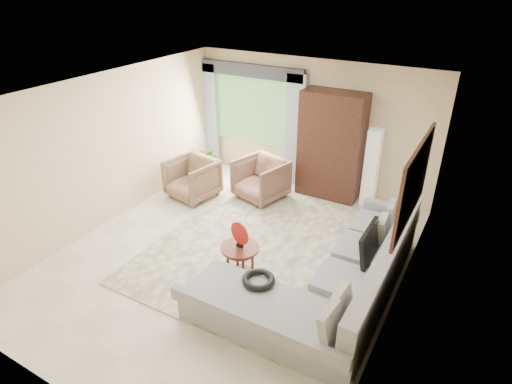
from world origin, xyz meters
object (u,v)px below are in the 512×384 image
Objects in this scene: coffee_table at (240,262)px; armchair_right at (261,179)px; armoire at (331,146)px; floor_lamp at (371,168)px; tv_screen at (370,243)px; sectional_sofa at (335,284)px; armchair_left at (192,179)px; potted_plant at (208,160)px.

armchair_right is (-0.98, 2.35, 0.11)m from coffee_table.
armoire is 0.86m from floor_lamp.
armoire is at bearing 122.35° from tv_screen.
tv_screen is 2.53m from floor_lamp.
sectional_sofa is 3.24m from armoire.
armoire is (0.13, 3.13, 0.76)m from coffee_table.
armchair_left is at bearing 141.69° from coffee_table.
sectional_sofa is at bearing -81.67° from floor_lamp.
coffee_table is at bearing -51.87° from armchair_right.
tv_screen is 4.74m from potted_plant.
armoire reaches higher than potted_plant.
armchair_right reaches higher than armchair_left.
sectional_sofa is 0.74m from tv_screen.
armoire reaches higher than sectional_sofa.
coffee_table is at bearing -106.27° from floor_lamp.
armchair_right is at bearing 38.30° from armchair_left.
armchair_right is 1.50m from armoire.
armoire is at bearing 41.83° from armchair_left.
armchair_right is at bearing 137.85° from sectional_sofa.
floor_lamp is at bearing 98.33° from sectional_sofa.
armchair_left is at bearing -68.71° from potted_plant.
armchair_right is 1.56× the size of potted_plant.
armchair_right is 0.42× the size of armoire.
potted_plant is at bearing 178.75° from armchair_right.
coffee_table is 0.26× the size of armoire.
armchair_right reaches higher than coffee_table.
armoire is at bearing 113.06° from sectional_sofa.
floor_lamp is at bearing 73.73° from coffee_table.
floor_lamp is at bearing 39.17° from armchair_right.
floor_lamp is (-0.70, 2.43, 0.03)m from tv_screen.
armchair_left is at bearing -148.51° from armoire.
armchair_right is at bearing 112.64° from coffee_table.
floor_lamp reaches higher than potted_plant.
floor_lamp is (-0.43, 2.96, 0.47)m from sectional_sofa.
sectional_sofa is 1.38m from coffee_table.
tv_screen is 1.85m from coffee_table.
armchair_left is 1.21m from potted_plant.
sectional_sofa is at bearing 9.48° from coffee_table.
tv_screen is (0.27, 0.53, 0.44)m from sectional_sofa.
armchair_left is 0.58× the size of floor_lamp.
sectional_sofa is 6.06× the size of potted_plant.
tv_screen reaches higher than armchair_right.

